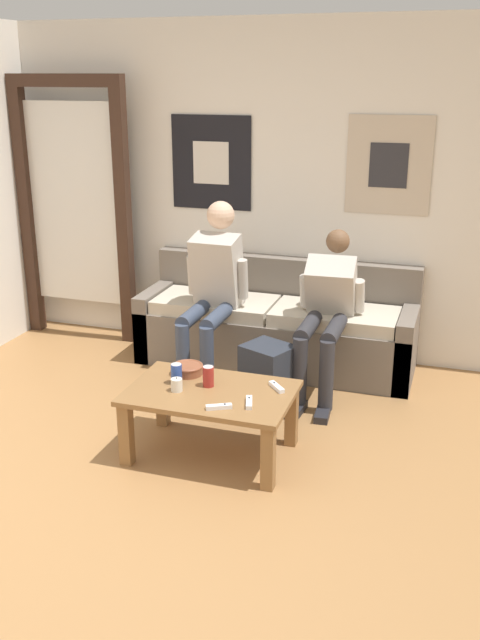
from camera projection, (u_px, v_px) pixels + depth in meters
ground_plane at (104, 525)px, 3.59m from camera, size 18.00×18.00×0.00m
wall_back at (257, 192)px, 5.55m from camera, size 10.00×0.07×2.55m
door_frame at (74, 196)px, 5.82m from camera, size 1.00×0.10×2.15m
couch at (276, 329)px, 5.50m from camera, size 2.11×0.67×0.79m
coffee_table at (211, 402)px, 4.16m from camera, size 0.96×0.63×0.41m
person_seated_adult at (213, 285)px, 5.17m from camera, size 0.47×0.86×1.28m
person_seated_teen at (327, 307)px, 4.97m from camera, size 0.47×0.99×1.10m
backpack at (267, 378)px, 4.79m from camera, size 0.39×0.38×0.44m
ceramic_bowl at (188, 369)px, 4.35m from camera, size 0.19×0.19×0.06m
pillar_candle at (177, 385)px, 4.11m from camera, size 0.07×0.07×0.09m
drink_can_blue at (176, 374)px, 4.21m from camera, size 0.07×0.07×0.12m
drink_can_red at (208, 376)px, 4.17m from camera, size 0.07×0.07×0.12m
game_controller_near_left at (249, 402)px, 3.95m from camera, size 0.07×0.15×0.03m
game_controller_near_right at (277, 387)px, 4.15m from camera, size 0.12×0.13×0.03m
game_controller_far_center at (219, 407)px, 3.90m from camera, size 0.14×0.10×0.03m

